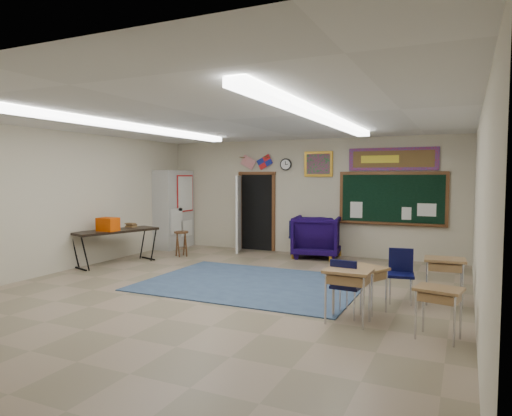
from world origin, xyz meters
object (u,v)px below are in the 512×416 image
at_px(student_desk_front_left, 366,286).
at_px(wooden_stool, 181,243).
at_px(student_desk_front_right, 444,279).
at_px(folding_table, 116,245).
at_px(wingback_armchair, 317,236).

xyz_separation_m(student_desk_front_left, wooden_stool, (-5.22, 2.78, -0.05)).
height_order(student_desk_front_right, folding_table, folding_table).
bearing_deg(student_desk_front_right, student_desk_front_left, -143.44).
xyz_separation_m(folding_table, wooden_stool, (0.78, 1.51, -0.11)).
bearing_deg(folding_table, wooden_stool, 81.23).
distance_m(student_desk_front_left, student_desk_front_right, 1.38).
xyz_separation_m(wingback_armchair, wooden_stool, (-3.17, -1.34, -0.20)).
height_order(wingback_armchair, student_desk_front_left, wingback_armchair).
height_order(folding_table, wooden_stool, folding_table).
distance_m(wingback_armchair, wooden_stool, 3.44).
distance_m(student_desk_front_right, folding_table, 7.06).
relative_size(wingback_armchair, student_desk_front_right, 1.57).
xyz_separation_m(wingback_armchair, student_desk_front_right, (3.10, -3.22, -0.11)).
relative_size(wingback_armchair, student_desk_front_left, 1.66).
height_order(student_desk_front_left, folding_table, folding_table).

